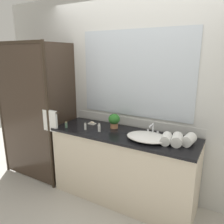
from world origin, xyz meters
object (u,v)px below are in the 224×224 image
soap_dish (92,123)px  rolled_towel_near_edge (189,140)px  faucet (152,131)px  amenity_bottle_shampoo (99,128)px  sink_basin (147,137)px  amenity_bottle_lotion (85,126)px  potted_plant (114,120)px  amenity_bottle_body_wash (66,125)px  rolled_towel_far_edge (166,139)px  rolled_towel_middle (177,140)px

soap_dish → rolled_towel_near_edge: 1.30m
faucet → amenity_bottle_shampoo: bearing=-161.5°
sink_basin → amenity_bottle_shampoo: bearing=-176.3°
faucet → amenity_bottle_lotion: size_ratio=1.85×
potted_plant → amenity_bottle_body_wash: bearing=-151.1°
soap_dish → amenity_bottle_shampoo: 0.32m
faucet → amenity_bottle_shampoo: size_ratio=1.69×
potted_plant → amenity_bottle_body_wash: size_ratio=2.32×
potted_plant → amenity_bottle_lotion: potted_plant is taller
sink_basin → amenity_bottle_lotion: (-0.81, -0.07, 0.01)m
soap_dish → amenity_bottle_shampoo: bearing=-39.4°
rolled_towel_near_edge → rolled_towel_far_edge: rolled_towel_near_edge is taller
rolled_towel_middle → amenity_bottle_shampoo: bearing=-176.1°
soap_dish → amenity_bottle_shampoo: size_ratio=0.99×
amenity_bottle_body_wash → rolled_towel_middle: 1.40m
faucet → rolled_towel_near_edge: size_ratio=0.94×
potted_plant → faucet: bearing=-0.7°
amenity_bottle_body_wash → rolled_towel_near_edge: size_ratio=0.45×
rolled_towel_middle → rolled_towel_far_edge: (-0.11, -0.02, -0.00)m
sink_basin → rolled_towel_middle: size_ratio=2.40×
faucet → sink_basin: bearing=-90.0°
amenity_bottle_lotion → rolled_towel_near_edge: rolled_towel_near_edge is taller
amenity_bottle_shampoo → rolled_towel_middle: 0.94m
rolled_towel_middle → faucet: bearing=156.0°
sink_basin → potted_plant: bearing=161.7°
rolled_towel_middle → amenity_bottle_lotion: bearing=-175.3°
soap_dish → rolled_towel_near_edge: size_ratio=0.55×
potted_plant → rolled_towel_far_edge: 0.75m
sink_basin → rolled_towel_far_edge: 0.21m
rolled_towel_near_edge → soap_dish: bearing=176.5°
faucet → potted_plant: (-0.52, 0.01, 0.06)m
rolled_towel_middle → potted_plant: bearing=170.0°
amenity_bottle_lotion → rolled_towel_far_edge: rolled_towel_far_edge is taller
rolled_towel_middle → rolled_towel_far_edge: rolled_towel_middle is taller
rolled_towel_far_edge → sink_basin: bearing=-178.5°
faucet → rolled_towel_near_edge: 0.44m
amenity_bottle_body_wash → rolled_towel_middle: rolled_towel_middle is taller
amenity_bottle_body_wash → amenity_bottle_lotion: (0.26, 0.06, 0.01)m
sink_basin → faucet: (-0.00, 0.17, 0.02)m
rolled_towel_near_edge → rolled_towel_middle: size_ratio=0.91×
rolled_towel_far_edge → amenity_bottle_lotion: bearing=-175.8°
faucet → amenity_bottle_shampoo: (-0.62, -0.21, -0.00)m
faucet → rolled_towel_middle: faucet is taller
sink_basin → potted_plant: potted_plant is taller
potted_plant → rolled_towel_far_edge: (0.73, -0.17, -0.05)m
potted_plant → rolled_towel_middle: size_ratio=0.94×
amenity_bottle_shampoo → potted_plant: bearing=66.0°
sink_basin → rolled_towel_far_edge: rolled_towel_far_edge is taller
amenity_bottle_lotion → rolled_towel_near_edge: bearing=7.1°
rolled_towel_near_edge → potted_plant: bearing=174.7°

